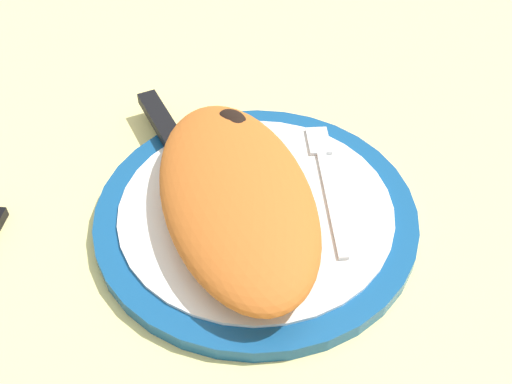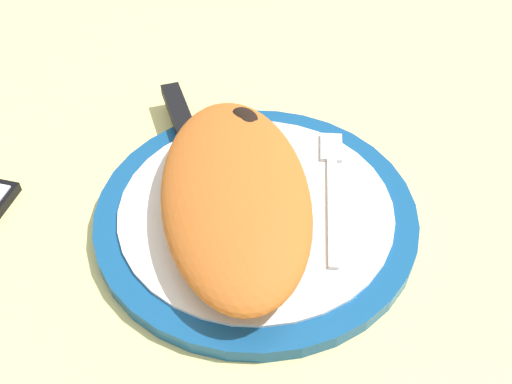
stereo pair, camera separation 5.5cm
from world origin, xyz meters
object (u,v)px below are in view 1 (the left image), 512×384
object	(u,v)px
fork	(326,175)
calzone	(237,195)
plate	(256,214)
knife	(174,142)

from	to	relation	value
fork	calzone	bearing A→B (deg)	110.00
plate	fork	bearing A→B (deg)	-69.02
calzone	knife	world-z (taller)	calzone
plate	knife	world-z (taller)	knife
fork	knife	size ratio (longest dim) A/B	0.72
calzone	fork	size ratio (longest dim) A/B	1.53
plate	calzone	world-z (taller)	calzone
calzone	fork	bearing A→B (deg)	-70.00
knife	calzone	bearing A→B (deg)	-155.66
plate	fork	distance (cm)	7.95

